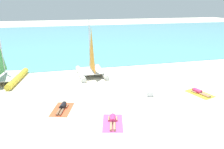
{
  "coord_description": "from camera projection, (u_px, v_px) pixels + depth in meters",
  "views": [
    {
      "loc": [
        -3.71,
        -10.16,
        6.36
      ],
      "look_at": [
        0.0,
        4.69,
        1.2
      ],
      "focal_mm": 35.01,
      "sensor_mm": 36.0,
      "label": 1
    }
  ],
  "objects": [
    {
      "name": "ground_plane",
      "position": [
        99.0,
        69.0,
        21.42
      ],
      "size": [
        120.0,
        120.0,
        0.0
      ],
      "primitive_type": "plane",
      "color": "beige"
    },
    {
      "name": "ocean_water",
      "position": [
        78.0,
        37.0,
        40.19
      ],
      "size": [
        120.0,
        40.0,
        0.05
      ],
      "primitive_type": "cube",
      "color": "#5BB2C1",
      "rests_on": "ground"
    },
    {
      "name": "sailboat_yellow",
      "position": [
        2.0,
        72.0,
        17.84
      ],
      "size": [
        3.52,
        4.78,
        5.68
      ],
      "rotation": [
        0.0,
        0.0,
        -0.18
      ],
      "color": "yellow",
      "rests_on": "ground"
    },
    {
      "name": "sailboat_white",
      "position": [
        91.0,
        67.0,
        19.52
      ],
      "size": [
        2.52,
        3.8,
        4.83
      ],
      "rotation": [
        0.0,
        0.0,
        0.04
      ],
      "color": "white",
      "rests_on": "ground"
    },
    {
      "name": "towel_left",
      "position": [
        62.0,
        109.0,
        13.49
      ],
      "size": [
        1.63,
        2.15,
        0.01
      ],
      "primitive_type": "cube",
      "rotation": [
        0.0,
        0.0,
        -0.31
      ],
      "color": "#EA5933",
      "rests_on": "ground"
    },
    {
      "name": "sunbather_left",
      "position": [
        62.0,
        107.0,
        13.51
      ],
      "size": [
        0.85,
        1.54,
        0.3
      ],
      "rotation": [
        0.0,
        0.0,
        -0.31
      ],
      "color": "black",
      "rests_on": "towel_left"
    },
    {
      "name": "towel_middle",
      "position": [
        113.0,
        123.0,
        11.99
      ],
      "size": [
        1.53,
        2.11,
        0.01
      ],
      "primitive_type": "cube",
      "rotation": [
        0.0,
        0.0,
        -0.25
      ],
      "color": "#D84C99",
      "rests_on": "ground"
    },
    {
      "name": "sunbather_middle",
      "position": [
        113.0,
        120.0,
        12.02
      ],
      "size": [
        0.76,
        1.55,
        0.3
      ],
      "rotation": [
        0.0,
        0.0,
        -0.25
      ],
      "color": "#D83372",
      "rests_on": "towel_middle"
    },
    {
      "name": "towel_right",
      "position": [
        200.0,
        94.0,
        15.77
      ],
      "size": [
        1.61,
        2.14,
        0.01
      ],
      "primitive_type": "cube",
      "rotation": [
        0.0,
        0.0,
        0.3
      ],
      "color": "yellow",
      "rests_on": "ground"
    },
    {
      "name": "sunbather_right",
      "position": [
        199.0,
        92.0,
        15.79
      ],
      "size": [
        0.83,
        1.54,
        0.3
      ],
      "rotation": [
        0.0,
        0.0,
        0.3
      ],
      "color": "#D83372",
      "rests_on": "towel_right"
    },
    {
      "name": "cooler_box",
      "position": [
        149.0,
        93.0,
        15.37
      ],
      "size": [
        0.5,
        0.36,
        0.36
      ],
      "primitive_type": "cube",
      "color": "white",
      "rests_on": "ground"
    }
  ]
}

